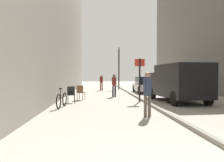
{
  "coord_description": "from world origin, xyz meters",
  "views": [
    {
      "loc": [
        -1.22,
        -2.94,
        1.61
      ],
      "look_at": [
        -0.1,
        13.84,
        1.15
      ],
      "focal_mm": 35.95,
      "sensor_mm": 36.0,
      "label": 1
    }
  ],
  "objects_px": {
    "pedestrian_main_foreground": "(147,91)",
    "pedestrian_mid_block": "(114,84)",
    "cafe_chair_near_window": "(71,93)",
    "delivery_van": "(178,82)",
    "parked_car": "(146,85)",
    "street_sign_post": "(140,76)",
    "cafe_chair_by_doorway": "(80,91)",
    "pedestrian_far_crossing": "(101,81)",
    "lamp_post": "(119,65)",
    "bicycle_leaning": "(62,100)"
  },
  "relations": [
    {
      "from": "pedestrian_main_foreground",
      "to": "pedestrian_mid_block",
      "type": "relative_size",
      "value": 1.04
    },
    {
      "from": "pedestrian_main_foreground",
      "to": "cafe_chair_near_window",
      "type": "distance_m",
      "value": 5.76
    },
    {
      "from": "delivery_van",
      "to": "cafe_chair_near_window",
      "type": "height_order",
      "value": "delivery_van"
    },
    {
      "from": "cafe_chair_near_window",
      "to": "pedestrian_main_foreground",
      "type": "bearing_deg",
      "value": 118.02
    },
    {
      "from": "parked_car",
      "to": "street_sign_post",
      "type": "distance_m",
      "value": 7.17
    },
    {
      "from": "cafe_chair_near_window",
      "to": "cafe_chair_by_doorway",
      "type": "height_order",
      "value": "same"
    },
    {
      "from": "pedestrian_far_crossing",
      "to": "cafe_chair_near_window",
      "type": "height_order",
      "value": "pedestrian_far_crossing"
    },
    {
      "from": "pedestrian_far_crossing",
      "to": "parked_car",
      "type": "relative_size",
      "value": 0.39
    },
    {
      "from": "parked_car",
      "to": "lamp_post",
      "type": "height_order",
      "value": "lamp_post"
    },
    {
      "from": "pedestrian_mid_block",
      "to": "pedestrian_far_crossing",
      "type": "bearing_deg",
      "value": 101.89
    },
    {
      "from": "pedestrian_main_foreground",
      "to": "delivery_van",
      "type": "bearing_deg",
      "value": 42.91
    },
    {
      "from": "bicycle_leaning",
      "to": "lamp_post",
      "type": "bearing_deg",
      "value": 80.04
    },
    {
      "from": "street_sign_post",
      "to": "lamp_post",
      "type": "xyz_separation_m",
      "value": [
        -0.12,
        11.63,
        1.18
      ]
    },
    {
      "from": "pedestrian_far_crossing",
      "to": "street_sign_post",
      "type": "relative_size",
      "value": 0.64
    },
    {
      "from": "pedestrian_mid_block",
      "to": "delivery_van",
      "type": "bearing_deg",
      "value": -37.9
    },
    {
      "from": "pedestrian_mid_block",
      "to": "street_sign_post",
      "type": "relative_size",
      "value": 0.64
    },
    {
      "from": "street_sign_post",
      "to": "bicycle_leaning",
      "type": "xyz_separation_m",
      "value": [
        -4.3,
        -2.15,
        -1.16
      ]
    },
    {
      "from": "pedestrian_main_foreground",
      "to": "cafe_chair_near_window",
      "type": "bearing_deg",
      "value": 111.39
    },
    {
      "from": "parked_car",
      "to": "pedestrian_far_crossing",
      "type": "bearing_deg",
      "value": 144.36
    },
    {
      "from": "pedestrian_mid_block",
      "to": "parked_car",
      "type": "distance_m",
      "value": 4.93
    },
    {
      "from": "lamp_post",
      "to": "cafe_chair_near_window",
      "type": "height_order",
      "value": "lamp_post"
    },
    {
      "from": "pedestrian_mid_block",
      "to": "cafe_chair_by_doorway",
      "type": "bearing_deg",
      "value": -135.47
    },
    {
      "from": "bicycle_leaning",
      "to": "pedestrian_mid_block",
      "type": "bearing_deg",
      "value": 67.26
    },
    {
      "from": "pedestrian_far_crossing",
      "to": "bicycle_leaning",
      "type": "bearing_deg",
      "value": 65.87
    },
    {
      "from": "delivery_van",
      "to": "bicycle_leaning",
      "type": "xyz_separation_m",
      "value": [
        -6.56,
        -1.95,
        -0.83
      ]
    },
    {
      "from": "pedestrian_mid_block",
      "to": "bicycle_leaning",
      "type": "distance_m",
      "value": 6.08
    },
    {
      "from": "street_sign_post",
      "to": "lamp_post",
      "type": "relative_size",
      "value": 0.55
    },
    {
      "from": "pedestrian_far_crossing",
      "to": "bicycle_leaning",
      "type": "xyz_separation_m",
      "value": [
        -2.18,
        -11.9,
        -0.57
      ]
    },
    {
      "from": "pedestrian_main_foreground",
      "to": "pedestrian_mid_block",
      "type": "xyz_separation_m",
      "value": [
        -0.67,
        7.95,
        -0.04
      ]
    },
    {
      "from": "pedestrian_mid_block",
      "to": "parked_car",
      "type": "height_order",
      "value": "pedestrian_mid_block"
    },
    {
      "from": "lamp_post",
      "to": "cafe_chair_by_doorway",
      "type": "height_order",
      "value": "lamp_post"
    },
    {
      "from": "cafe_chair_by_doorway",
      "to": "bicycle_leaning",
      "type": "bearing_deg",
      "value": -83.13
    },
    {
      "from": "pedestrian_main_foreground",
      "to": "delivery_van",
      "type": "distance_m",
      "value": 5.48
    },
    {
      "from": "cafe_chair_by_doorway",
      "to": "pedestrian_mid_block",
      "type": "bearing_deg",
      "value": 57.92
    },
    {
      "from": "bicycle_leaning",
      "to": "delivery_van",
      "type": "bearing_deg",
      "value": 23.51
    },
    {
      "from": "pedestrian_mid_block",
      "to": "lamp_post",
      "type": "height_order",
      "value": "lamp_post"
    },
    {
      "from": "pedestrian_main_foreground",
      "to": "cafe_chair_near_window",
      "type": "height_order",
      "value": "pedestrian_main_foreground"
    },
    {
      "from": "parked_car",
      "to": "cafe_chair_near_window",
      "type": "bearing_deg",
      "value": -129.56
    },
    {
      "from": "parked_car",
      "to": "lamp_post",
      "type": "xyz_separation_m",
      "value": [
        -1.99,
        4.75,
        2.01
      ]
    },
    {
      "from": "pedestrian_mid_block",
      "to": "street_sign_post",
      "type": "xyz_separation_m",
      "value": [
        1.3,
        -3.11,
        0.59
      ]
    },
    {
      "from": "street_sign_post",
      "to": "cafe_chair_near_window",
      "type": "xyz_separation_m",
      "value": [
        -4.05,
        -0.24,
        -1.0
      ]
    },
    {
      "from": "cafe_chair_near_window",
      "to": "street_sign_post",
      "type": "bearing_deg",
      "value": 174.74
    },
    {
      "from": "pedestrian_far_crossing",
      "to": "cafe_chair_by_doorway",
      "type": "relative_size",
      "value": 1.76
    },
    {
      "from": "bicycle_leaning",
      "to": "pedestrian_far_crossing",
      "type": "bearing_deg",
      "value": 86.52
    },
    {
      "from": "pedestrian_mid_block",
      "to": "cafe_chair_by_doorway",
      "type": "relative_size",
      "value": 1.77
    },
    {
      "from": "delivery_van",
      "to": "pedestrian_mid_block",
      "type": "bearing_deg",
      "value": 133.06
    },
    {
      "from": "street_sign_post",
      "to": "cafe_chair_near_window",
      "type": "relative_size",
      "value": 2.77
    },
    {
      "from": "delivery_van",
      "to": "street_sign_post",
      "type": "relative_size",
      "value": 2.02
    },
    {
      "from": "cafe_chair_near_window",
      "to": "delivery_van",
      "type": "bearing_deg",
      "value": 171.78
    },
    {
      "from": "pedestrian_far_crossing",
      "to": "cafe_chair_by_doorway",
      "type": "distance_m",
      "value": 8.7
    }
  ]
}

